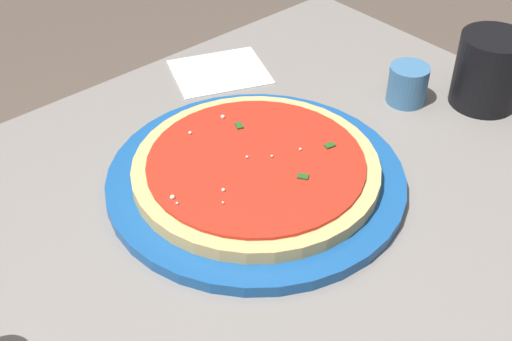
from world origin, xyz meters
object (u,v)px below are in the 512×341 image
object	(u,v)px
pizza	(256,168)
napkin_loose_left	(220,72)
serving_plate	(256,179)
cup_small_sauce	(408,84)
cup_tall_drink	(489,71)

from	to	relation	value
pizza	napkin_loose_left	bearing A→B (deg)	60.54
pizza	napkin_loose_left	size ratio (longest dim) A/B	2.16
serving_plate	cup_small_sauce	xyz separation A→B (m)	(0.27, -0.00, 0.02)
pizza	napkin_loose_left	xyz separation A→B (m)	(0.13, 0.22, -0.02)
pizza	cup_small_sauce	world-z (taller)	cup_small_sauce
serving_plate	pizza	bearing A→B (deg)	72.17
pizza	cup_tall_drink	size ratio (longest dim) A/B	2.86
cup_tall_drink	serving_plate	bearing A→B (deg)	168.26
cup_small_sauce	napkin_loose_left	bearing A→B (deg)	122.45
cup_small_sauce	cup_tall_drink	bearing A→B (deg)	-43.06
pizza	napkin_loose_left	distance (m)	0.26
napkin_loose_left	cup_small_sauce	bearing A→B (deg)	-57.55
pizza	napkin_loose_left	world-z (taller)	pizza
pizza	cup_small_sauce	size ratio (longest dim) A/B	5.35
serving_plate	pizza	distance (m)	0.02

